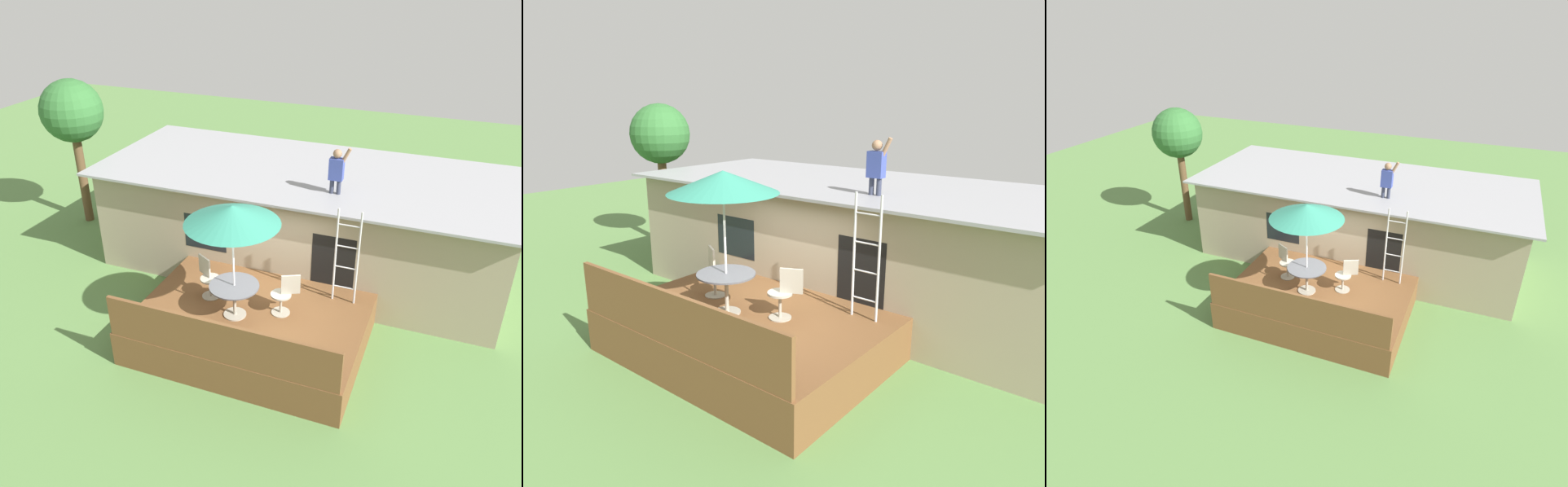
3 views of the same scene
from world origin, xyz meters
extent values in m
plane|color=#567F42|center=(0.00, 0.00, 0.00)|extent=(40.00, 40.00, 0.00)
cube|color=gray|center=(0.00, 3.60, 1.32)|extent=(10.00, 4.00, 2.63)
cube|color=#99999E|center=(0.00, 3.60, 2.66)|extent=(10.50, 4.50, 0.06)
cube|color=black|center=(-1.88, 1.61, 1.55)|extent=(1.10, 0.03, 0.90)
cube|color=black|center=(1.31, 1.61, 1.05)|extent=(1.00, 0.03, 2.00)
cube|color=brown|center=(0.00, 0.00, 0.40)|extent=(4.78, 3.53, 0.80)
cube|color=brown|center=(0.00, -1.72, 1.25)|extent=(4.68, 0.08, 0.90)
cylinder|color=#A59E8C|center=(-0.29, -0.26, 0.82)|extent=(0.48, 0.48, 0.03)
cylinder|color=#A59E8C|center=(-0.29, -0.26, 1.17)|extent=(0.07, 0.07, 0.71)
cylinder|color=#4C4C51|center=(-0.29, -0.26, 1.53)|extent=(1.04, 1.04, 0.03)
cylinder|color=silver|center=(-0.29, -0.26, 2.00)|extent=(0.04, 0.04, 2.40)
cone|color=#338C72|center=(-0.29, -0.26, 3.15)|extent=(1.90, 1.90, 0.38)
cylinder|color=silver|center=(1.47, 1.07, 1.90)|extent=(0.04, 0.04, 2.20)
cylinder|color=silver|center=(1.95, 1.07, 1.90)|extent=(0.04, 0.04, 2.20)
cylinder|color=silver|center=(1.71, 1.07, 1.15)|extent=(0.48, 0.03, 0.03)
cylinder|color=silver|center=(1.71, 1.07, 1.65)|extent=(0.48, 0.03, 0.03)
cylinder|color=silver|center=(1.71, 1.07, 2.15)|extent=(0.48, 0.03, 0.03)
cylinder|color=silver|center=(1.71, 1.07, 2.65)|extent=(0.48, 0.03, 0.03)
cylinder|color=#33384C|center=(0.97, 2.47, 2.86)|extent=(0.10, 0.10, 0.34)
cylinder|color=#33384C|center=(1.13, 2.47, 2.86)|extent=(0.10, 0.10, 0.34)
cube|color=#384799|center=(1.05, 2.47, 3.28)|extent=(0.32, 0.20, 0.50)
sphere|color=#997051|center=(1.05, 2.47, 3.64)|extent=(0.20, 0.20, 0.20)
cylinder|color=#997051|center=(1.23, 2.47, 3.58)|extent=(0.26, 0.08, 0.44)
cylinder|color=#A59E8C|center=(-1.07, 0.18, 0.81)|extent=(0.40, 0.40, 0.02)
cylinder|color=#A59E8C|center=(-1.07, 0.18, 1.03)|extent=(0.06, 0.06, 0.44)
cylinder|color=#A59E8C|center=(-1.07, 0.18, 1.26)|extent=(0.44, 0.44, 0.04)
cube|color=#A59E8C|center=(-1.24, 0.28, 1.50)|extent=(0.37, 0.23, 0.44)
cylinder|color=#A59E8C|center=(0.58, 0.16, 0.81)|extent=(0.40, 0.40, 0.02)
cylinder|color=#A59E8C|center=(0.58, 0.16, 1.03)|extent=(0.06, 0.06, 0.44)
cylinder|color=#A59E8C|center=(0.58, 0.16, 1.26)|extent=(0.44, 0.44, 0.04)
cube|color=#A59E8C|center=(0.76, 0.24, 1.50)|extent=(0.38, 0.21, 0.44)
cylinder|color=brown|center=(-7.12, 3.74, 1.57)|extent=(0.27, 0.27, 3.13)
sphere|color=#2D662D|center=(-7.12, 3.74, 3.49)|extent=(1.81, 1.81, 1.81)
camera|label=1|loc=(3.56, -8.71, 7.62)|focal=37.15mm
camera|label=2|loc=(5.75, -6.12, 4.43)|focal=34.84mm
camera|label=3|loc=(3.60, -9.59, 7.66)|focal=30.86mm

